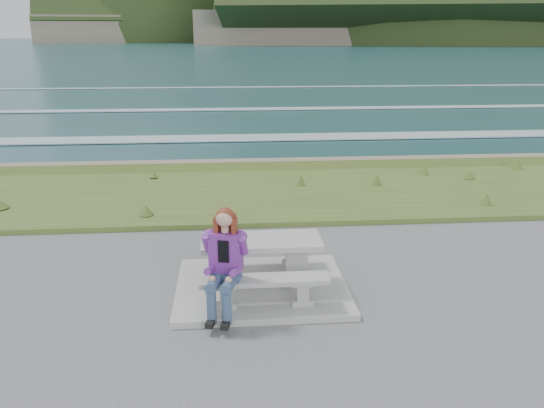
% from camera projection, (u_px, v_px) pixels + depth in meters
% --- Properties ---
extents(concrete_slab, '(2.60, 2.10, 0.10)m').
position_uv_depth(concrete_slab, '(262.00, 287.00, 8.17)').
color(concrete_slab, gray).
rests_on(concrete_slab, ground).
extents(picnic_table, '(1.80, 0.75, 0.75)m').
position_uv_depth(picnic_table, '(261.00, 249.00, 7.98)').
color(picnic_table, gray).
rests_on(picnic_table, concrete_slab).
extents(bench_landward, '(1.80, 0.35, 0.45)m').
position_uv_depth(bench_landward, '(265.00, 284.00, 7.39)').
color(bench_landward, gray).
rests_on(bench_landward, concrete_slab).
extents(bench_seaward, '(1.80, 0.35, 0.45)m').
position_uv_depth(bench_seaward, '(259.00, 246.00, 8.71)').
color(bench_seaward, gray).
rests_on(bench_seaward, concrete_slab).
extents(grass_verge, '(160.00, 4.50, 0.22)m').
position_uv_depth(grass_verge, '(249.00, 196.00, 12.93)').
color(grass_verge, '#415821').
rests_on(grass_verge, ground).
extents(shore_drop, '(160.00, 0.80, 2.20)m').
position_uv_depth(shore_drop, '(245.00, 168.00, 15.69)').
color(shore_drop, '#6B6050').
rests_on(shore_drop, ground).
extents(ocean, '(1600.00, 1600.00, 0.09)m').
position_uv_depth(ocean, '(236.00, 129.00, 32.54)').
color(ocean, '#1B464D').
rests_on(ocean, ground).
extents(headland_range, '(729.83, 363.95, 227.66)m').
position_uv_depth(headland_range, '(481.00, 26.00, 397.78)').
color(headland_range, '#6B6050').
rests_on(headland_range, ground).
extents(seated_woman, '(0.58, 0.82, 1.48)m').
position_uv_depth(seated_woman, '(224.00, 277.00, 7.15)').
color(seated_woman, navy).
rests_on(seated_woman, concrete_slab).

